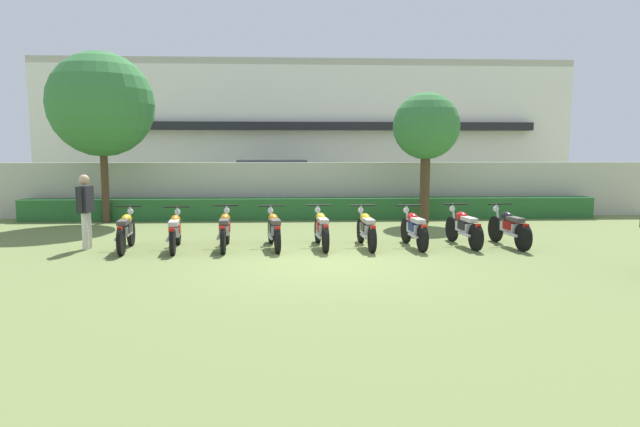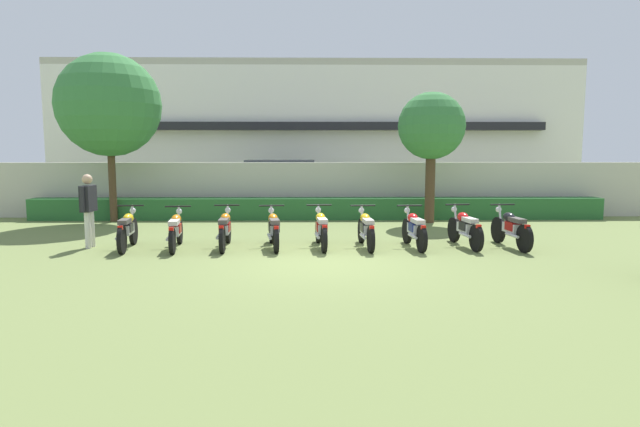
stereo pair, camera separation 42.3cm
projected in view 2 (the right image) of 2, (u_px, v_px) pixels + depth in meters
ground at (322, 262)px, 10.68m from camera, size 60.00×60.00×0.00m
building at (315, 132)px, 27.00m from camera, size 24.59×6.50×6.40m
compound_wall at (317, 190)px, 18.04m from camera, size 23.36×0.30×1.85m
hedge_row at (318, 209)px, 17.42m from camera, size 18.69×0.70×0.70m
parked_car at (284, 184)px, 21.15m from camera, size 4.53×2.13×1.89m
tree_near_inspector at (109, 105)px, 16.42m from camera, size 3.19×3.19×5.25m
tree_far_side at (431, 127)px, 16.25m from camera, size 2.06×2.06×4.04m
motorcycle_in_row_0 at (127, 229)px, 12.05m from camera, size 0.60×1.85×0.97m
motorcycle_in_row_1 at (176, 230)px, 12.10m from camera, size 0.60×1.90×0.95m
motorcycle_in_row_2 at (225, 229)px, 12.21m from camera, size 0.60×1.94×0.96m
motorcycle_in_row_3 at (274, 229)px, 12.23m from camera, size 0.60×1.89×0.95m
motorcycle_in_row_4 at (321, 228)px, 12.26m from camera, size 0.60×1.89×0.96m
motorcycle_in_row_5 at (366, 229)px, 12.24m from camera, size 0.60×1.88×0.95m
motorcycle_in_row_6 at (414, 229)px, 12.21m from camera, size 0.60×1.81×0.96m
motorcycle_in_row_7 at (465, 228)px, 12.36m from camera, size 0.60×1.91×0.96m
motorcycle_in_row_8 at (511, 228)px, 12.25m from camera, size 0.60×1.93×0.98m
inspector_person at (88, 204)px, 12.20m from camera, size 0.23×0.68×1.71m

